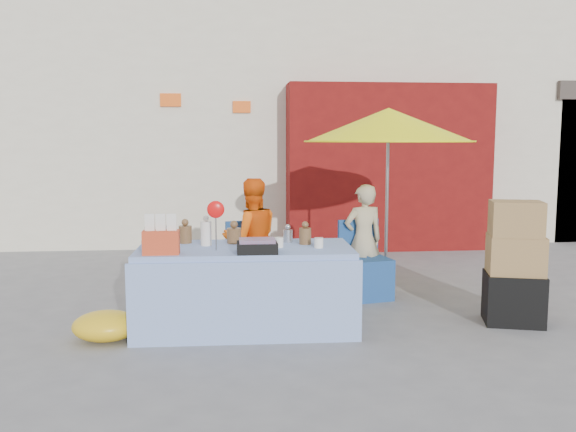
{
  "coord_description": "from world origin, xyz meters",
  "views": [
    {
      "loc": [
        -0.33,
        -5.24,
        1.73
      ],
      "look_at": [
        0.25,
        0.6,
        1.0
      ],
      "focal_mm": 38.0,
      "sensor_mm": 36.0,
      "label": 1
    }
  ],
  "objects": [
    {
      "name": "ground",
      "position": [
        0.0,
        0.0,
        0.0
      ],
      "size": [
        80.0,
        80.0,
        0.0
      ],
      "primitive_type": "plane",
      "color": "slate",
      "rests_on": "ground"
    },
    {
      "name": "backdrop",
      "position": [
        0.52,
        7.52,
        3.1
      ],
      "size": [
        14.0,
        8.0,
        7.8
      ],
      "color": "silver",
      "rests_on": "ground"
    },
    {
      "name": "market_table",
      "position": [
        -0.19,
        0.24,
        0.39
      ],
      "size": [
        2.01,
        0.97,
        1.2
      ],
      "rotation": [
        0.0,
        0.0,
        -0.02
      ],
      "color": "#89A3DB",
      "rests_on": "ground"
    },
    {
      "name": "chair_left",
      "position": [
        -0.09,
        1.22,
        0.26
      ],
      "size": [
        0.57,
        0.56,
        0.85
      ],
      "rotation": [
        0.0,
        0.0,
        0.21
      ],
      "color": "navy",
      "rests_on": "ground"
    },
    {
      "name": "chair_right",
      "position": [
        1.16,
        1.22,
        0.26
      ],
      "size": [
        0.57,
        0.56,
        0.85
      ],
      "rotation": [
        0.0,
        0.0,
        0.21
      ],
      "color": "navy",
      "rests_on": "ground"
    },
    {
      "name": "vendor_orange",
      "position": [
        -0.08,
        1.36,
        0.66
      ],
      "size": [
        0.73,
        0.62,
        1.32
      ],
      "primitive_type": "imported",
      "rotation": [
        0.0,
        0.0,
        3.35
      ],
      "color": "#FF5F0D",
      "rests_on": "ground"
    },
    {
      "name": "vendor_beige",
      "position": [
        1.17,
        1.36,
        0.62
      ],
      "size": [
        0.51,
        0.39,
        1.25
      ],
      "primitive_type": "imported",
      "rotation": [
        0.0,
        0.0,
        3.35
      ],
      "color": "tan",
      "rests_on": "ground"
    },
    {
      "name": "umbrella",
      "position": [
        1.47,
        1.51,
        1.89
      ],
      "size": [
        1.9,
        1.9,
        2.09
      ],
      "color": "gray",
      "rests_on": "ground"
    },
    {
      "name": "box_stack",
      "position": [
        2.35,
        0.16,
        0.54
      ],
      "size": [
        0.62,
        0.56,
        1.17
      ],
      "rotation": [
        0.0,
        0.0,
        -0.27
      ],
      "color": "black",
      "rests_on": "ground"
    },
    {
      "name": "tarp_bundle",
      "position": [
        -1.4,
        0.02,
        0.13
      ],
      "size": [
        0.63,
        0.53,
        0.26
      ],
      "primitive_type": "ellipsoid",
      "rotation": [
        0.0,
        0.0,
        -0.12
      ],
      "color": "yellow",
      "rests_on": "ground"
    }
  ]
}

